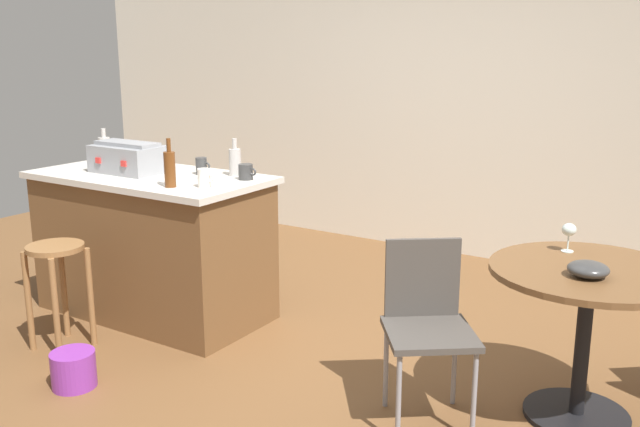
# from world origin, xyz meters

# --- Properties ---
(ground_plane) EXTENTS (8.80, 8.80, 0.00)m
(ground_plane) POSITION_xyz_m (0.00, 0.00, 0.00)
(ground_plane) COLOR brown
(back_wall) EXTENTS (8.00, 0.10, 2.70)m
(back_wall) POSITION_xyz_m (0.00, 2.56, 1.35)
(back_wall) COLOR silver
(back_wall) RESTS_ON ground_plane
(kitchen_island) EXTENTS (1.56, 0.79, 0.94)m
(kitchen_island) POSITION_xyz_m (-1.15, 0.15, 0.47)
(kitchen_island) COLOR brown
(kitchen_island) RESTS_ON ground_plane
(wooden_stool) EXTENTS (0.32, 0.32, 0.63)m
(wooden_stool) POSITION_xyz_m (-1.21, -0.54, 0.46)
(wooden_stool) COLOR olive
(wooden_stool) RESTS_ON ground_plane
(dining_table) EXTENTS (0.90, 0.90, 0.75)m
(dining_table) POSITION_xyz_m (1.54, 0.26, 0.57)
(dining_table) COLOR black
(dining_table) RESTS_ON ground_plane
(folding_chair_near) EXTENTS (0.56, 0.56, 0.85)m
(folding_chair_near) POSITION_xyz_m (0.91, -0.12, 0.50)
(folding_chair_near) COLOR #47423D
(folding_chair_near) RESTS_ON ground_plane
(toolbox) EXTENTS (0.46, 0.29, 0.20)m
(toolbox) POSITION_xyz_m (-1.31, 0.13, 1.03)
(toolbox) COLOR gray
(toolbox) RESTS_ON kitchen_island
(bottle_0) EXTENTS (0.08, 0.08, 0.23)m
(bottle_0) POSITION_xyz_m (-1.81, 0.37, 1.03)
(bottle_0) COLOR #B7B2AD
(bottle_0) RESTS_ON kitchen_island
(bottle_1) EXTENTS (0.07, 0.07, 0.28)m
(bottle_1) POSITION_xyz_m (-0.74, -0.08, 1.05)
(bottle_1) COLOR #603314
(bottle_1) RESTS_ON kitchen_island
(bottle_2) EXTENTS (0.07, 0.07, 0.23)m
(bottle_2) POSITION_xyz_m (-0.66, 0.41, 1.03)
(bottle_2) COLOR #B7B2AD
(bottle_2) RESTS_ON kitchen_island
(cup_0) EXTENTS (0.12, 0.09, 0.10)m
(cup_0) POSITION_xyz_m (-0.52, 0.34, 0.98)
(cup_0) COLOR #383838
(cup_0) RESTS_ON kitchen_island
(cup_1) EXTENTS (0.11, 0.07, 0.11)m
(cup_1) POSITION_xyz_m (-0.86, 0.32, 0.99)
(cup_1) COLOR #383838
(cup_1) RESTS_ON kitchen_island
(cup_2) EXTENTS (0.11, 0.08, 0.11)m
(cup_2) POSITION_xyz_m (-0.57, 0.02, 0.99)
(cup_2) COLOR white
(cup_2) RESTS_ON kitchen_island
(wine_glass) EXTENTS (0.07, 0.07, 0.14)m
(wine_glass) POSITION_xyz_m (1.38, 0.48, 0.85)
(wine_glass) COLOR silver
(wine_glass) RESTS_ON dining_table
(serving_bowl) EXTENTS (0.18, 0.18, 0.07)m
(serving_bowl) POSITION_xyz_m (1.55, 0.13, 0.78)
(serving_bowl) COLOR #383838
(serving_bowl) RESTS_ON dining_table
(plastic_bucket) EXTENTS (0.23, 0.23, 0.19)m
(plastic_bucket) POSITION_xyz_m (-0.75, -0.84, 0.10)
(plastic_bucket) COLOR purple
(plastic_bucket) RESTS_ON ground_plane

